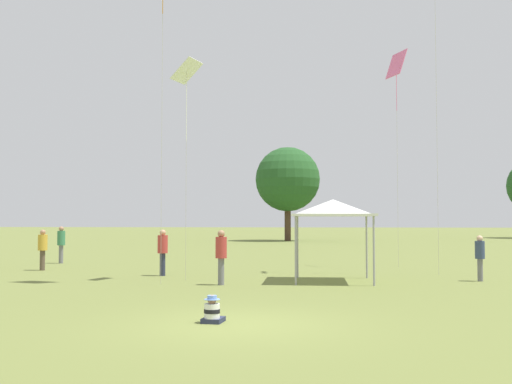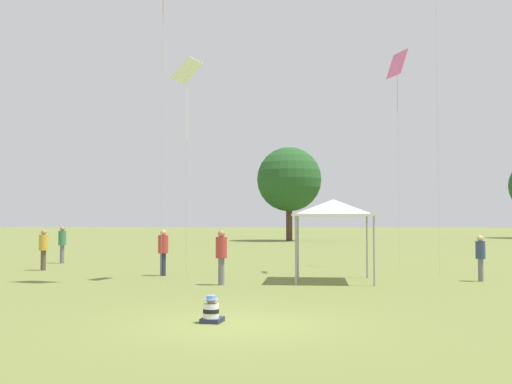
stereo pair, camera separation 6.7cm
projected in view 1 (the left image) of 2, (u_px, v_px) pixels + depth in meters
The scene contains 11 objects.
ground_plane at pixel (238, 325), 12.49m from camera, with size 300.00×300.00×0.00m, color olive.
seated_toddler at pixel (212, 311), 12.71m from camera, with size 0.48×0.57×0.59m.
person_standing_0 at pixel (43, 246), 25.78m from camera, with size 0.56×0.56×1.75m.
person_standing_1 at pixel (221, 252), 20.05m from camera, with size 0.51×0.51×1.83m.
person_standing_2 at pixel (61, 241), 29.86m from camera, with size 0.45×0.45×1.84m.
person_standing_4 at pixel (480, 254), 21.25m from camera, with size 0.45×0.45×1.62m.
person_standing_6 at pixel (163, 248), 23.29m from camera, with size 0.44×0.44×1.80m.
canopy_tent at pixel (333, 208), 21.24m from camera, with size 2.87×2.87×2.90m.
kite_0 at pixel (396, 68), 27.92m from camera, with size 0.91×1.33×10.04m.
kite_3 at pixel (187, 76), 21.87m from camera, with size 1.09×1.27×8.00m.
distant_tree_0 at pixel (288, 179), 61.07m from camera, with size 6.58×6.58×9.57m.
Camera 1 is at (1.54, -12.51, 2.20)m, focal length 42.00 mm.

